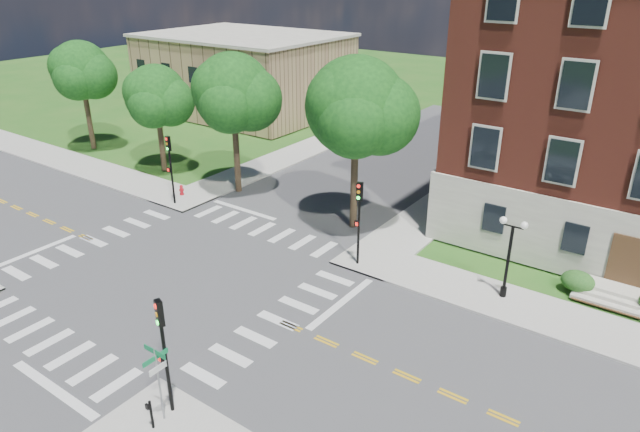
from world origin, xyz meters
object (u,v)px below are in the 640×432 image
Objects in this scene: street_sign_pole at (158,371)px; fire_hydrant at (182,190)px; traffic_signal_se at (163,343)px; traffic_signal_nw at (170,161)px; twin_lamp_west at (509,254)px; traffic_signal_ne at (359,213)px; push_button_post at (151,413)px.

fire_hydrant is (-16.24, 15.47, -1.84)m from street_sign_pole.
street_sign_pole is (0.11, -0.46, -0.88)m from traffic_signal_se.
traffic_signal_nw is (-15.35, 13.63, 0.00)m from traffic_signal_se.
street_sign_pole is (15.46, -14.10, -0.88)m from traffic_signal_nw.
street_sign_pole is (-7.24, -15.51, -0.21)m from twin_lamp_west.
traffic_signal_se is 1.00× the size of traffic_signal_ne.
traffic_signal_nw is (-14.95, -0.05, 0.00)m from traffic_signal_ne.
traffic_signal_nw is at bearing -176.44° from twin_lamp_west.
traffic_signal_ne reaches higher than street_sign_pole.
traffic_signal_se is 2.60m from push_button_post.
traffic_signal_ne is 1.13× the size of twin_lamp_west.
traffic_signal_nw is 22.75m from twin_lamp_west.
twin_lamp_west is at bearing 0.10° from fire_hydrant.
traffic_signal_nw is 4.00× the size of push_button_post.
traffic_signal_ne is at bearing 91.67° from traffic_signal_se.
traffic_signal_ne is at bearing -4.81° from fire_hydrant.
traffic_signal_nw is 21.44m from push_button_post.
traffic_signal_se is at bearing -41.61° from traffic_signal_nw.
traffic_signal_nw reaches higher than twin_lamp_west.
street_sign_pole reaches higher than fire_hydrant.
traffic_signal_se is at bearing -88.33° from traffic_signal_ne.
traffic_signal_se reaches higher than twin_lamp_west.
traffic_signal_nw reaches higher than push_button_post.
traffic_signal_ne is at bearing -170.01° from twin_lamp_west.
push_button_post is (15.48, -14.64, -2.39)m from traffic_signal_nw.
twin_lamp_west is at bearing 65.78° from push_button_post.
twin_lamp_west reaches higher than street_sign_pole.
twin_lamp_west is 3.53× the size of push_button_post.
push_button_post is 1.60× the size of fire_hydrant.
push_button_post is at bearing -44.56° from fire_hydrant.
traffic_signal_ne is (-0.40, 13.68, 0.00)m from traffic_signal_se.
traffic_signal_se is 1.13× the size of twin_lamp_west.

